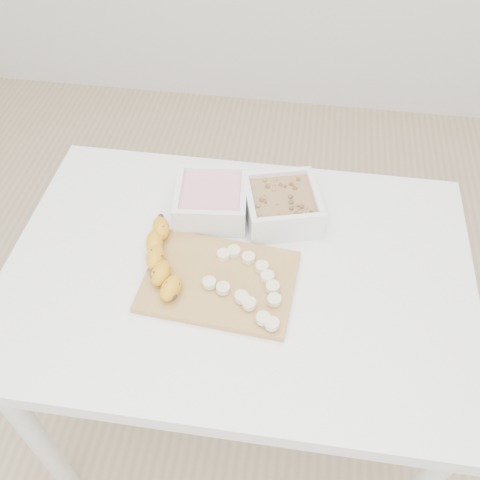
# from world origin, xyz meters

# --- Properties ---
(ground) EXTENTS (3.50, 3.50, 0.00)m
(ground) POSITION_xyz_m (0.00, 0.00, 0.00)
(ground) COLOR #C6AD89
(ground) RESTS_ON ground
(table) EXTENTS (1.00, 0.70, 0.75)m
(table) POSITION_xyz_m (0.00, 0.00, 0.65)
(table) COLOR white
(table) RESTS_ON ground
(bowl_yogurt) EXTENTS (0.18, 0.18, 0.08)m
(bowl_yogurt) POSITION_xyz_m (-0.09, 0.16, 0.79)
(bowl_yogurt) COLOR white
(bowl_yogurt) RESTS_ON table
(bowl_granola) EXTENTS (0.20, 0.20, 0.08)m
(bowl_granola) POSITION_xyz_m (0.08, 0.17, 0.79)
(bowl_granola) COLOR white
(bowl_granola) RESTS_ON table
(cutting_board) EXTENTS (0.33, 0.24, 0.01)m
(cutting_board) POSITION_xyz_m (-0.03, -0.04, 0.76)
(cutting_board) COLOR #AF7D45
(cutting_board) RESTS_ON table
(banana) EXTENTS (0.09, 0.23, 0.04)m
(banana) POSITION_xyz_m (-0.16, -0.02, 0.78)
(banana) COLOR orange
(banana) RESTS_ON cutting_board
(banana_slices) EXTENTS (0.17, 0.20, 0.02)m
(banana_slices) POSITION_xyz_m (0.03, -0.06, 0.77)
(banana_slices) COLOR beige
(banana_slices) RESTS_ON cutting_board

